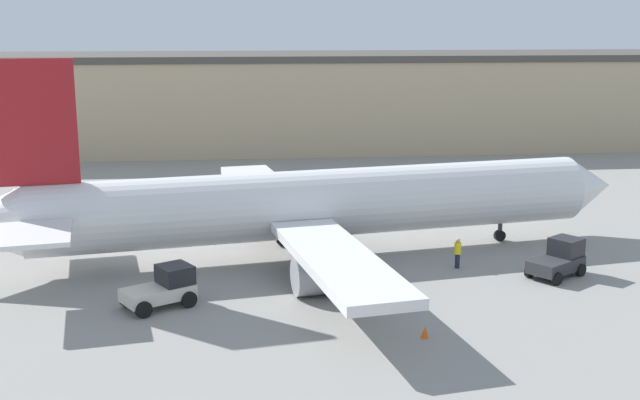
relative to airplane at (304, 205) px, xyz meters
The scene contains 8 objects.
ground_plane 3.31m from the airplane, ahead, with size 400.00×400.00×0.00m, color gray.
terminal_building 43.06m from the airplane, 80.28° to the left, with size 77.91×16.00×10.21m.
airplane is the anchor object (origin of this frame).
ground_crew_worker 9.27m from the airplane, 19.99° to the right, with size 0.38×0.38×1.74m.
baggage_tug 14.68m from the airplane, 20.16° to the right, with size 3.67×3.34×2.03m.
belt_loader_truck 5.74m from the airplane, 78.34° to the right, with size 3.58×3.30×2.21m.
pushback_tug 10.97m from the airplane, 134.55° to the right, with size 3.83×3.42×1.96m.
safety_cone_near 13.94m from the airplane, 71.67° to the right, with size 0.36×0.36×0.55m.
Camera 1 is at (-4.69, -45.69, 13.74)m, focal length 45.00 mm.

